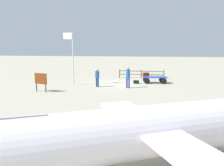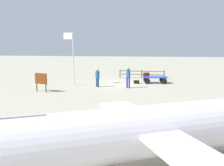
{
  "view_description": "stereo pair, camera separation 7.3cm",
  "coord_description": "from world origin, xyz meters",
  "views": [
    {
      "loc": [
        -2.88,
        21.62,
        3.43
      ],
      "look_at": [
        -0.4,
        6.0,
        1.01
      ],
      "focal_mm": 38.56,
      "sensor_mm": 36.0,
      "label": 1
    },
    {
      "loc": [
        -2.95,
        21.61,
        3.43
      ],
      "look_at": [
        -0.4,
        6.0,
        1.01
      ],
      "focal_mm": 38.56,
      "sensor_mm": 36.0,
      "label": 2
    }
  ],
  "objects": [
    {
      "name": "ground_plane",
      "position": [
        0.0,
        0.0,
        0.0
      ],
      "size": [
        120.0,
        120.0,
        0.0
      ],
      "primitive_type": "plane",
      "color": "#B6AF96"
    },
    {
      "name": "luggage_cart",
      "position": [
        -3.31,
        -1.01,
        0.46
      ],
      "size": [
        2.29,
        1.38,
        0.64
      ],
      "color": "blue",
      "rests_on": "ground"
    },
    {
      "name": "suitcase_olive",
      "position": [
        -2.5,
        -1.25,
        0.8
      ],
      "size": [
        0.62,
        0.51,
        0.32
      ],
      "color": "maroon",
      "rests_on": "luggage_cart"
    },
    {
      "name": "suitcase_tan",
      "position": [
        -1.64,
        -0.51,
        0.15
      ],
      "size": [
        0.51,
        0.41,
        0.29
      ],
      "color": "black",
      "rests_on": "ground"
    },
    {
      "name": "worker_lead",
      "position": [
        -1.1,
        1.97,
        1.02
      ],
      "size": [
        0.42,
        0.42,
        1.75
      ],
      "color": "navy",
      "rests_on": "ground"
    },
    {
      "name": "worker_trailing",
      "position": [
        1.52,
        1.89,
        0.94
      ],
      "size": [
        0.5,
        0.5,
        1.58
      ],
      "color": "navy",
      "rests_on": "ground"
    },
    {
      "name": "airplane_near",
      "position": [
        -3.14,
        15.15,
        1.16
      ],
      "size": [
        9.79,
        6.32,
        3.06
      ],
      "color": "white",
      "rests_on": "ground"
    },
    {
      "name": "flagpole",
      "position": [
        3.91,
        1.28,
        2.79
      ],
      "size": [
        0.91,
        0.15,
        4.7
      ],
      "color": "silver",
      "rests_on": "ground"
    },
    {
      "name": "signboard",
      "position": [
        5.26,
        4.72,
        0.93
      ],
      "size": [
        1.14,
        0.46,
        1.42
      ],
      "color": "#4C3319",
      "rests_on": "ground"
    },
    {
      "name": "wooden_fence",
      "position": [
        -1.96,
        -4.38,
        0.53
      ],
      "size": [
        4.88,
        0.24,
        0.9
      ],
      "color": "brown",
      "rests_on": "ground"
    }
  ]
}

